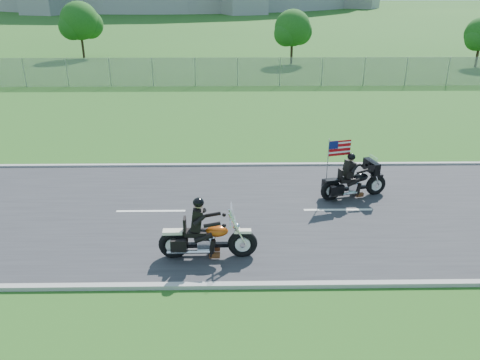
{
  "coord_description": "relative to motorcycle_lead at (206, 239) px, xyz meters",
  "views": [
    {
      "loc": [
        0.64,
        -13.41,
        6.73
      ],
      "look_at": [
        0.85,
        0.0,
        1.1
      ],
      "focal_mm": 35.0,
      "sensor_mm": 36.0,
      "label": 1
    }
  ],
  "objects": [
    {
      "name": "curb_south",
      "position": [
        0.08,
        -1.35,
        -0.5
      ],
      "size": [
        120.0,
        0.18,
        0.12
      ],
      "primitive_type": "cube",
      "color": "#9E9B93",
      "rests_on": "ground"
    },
    {
      "name": "tree_fence_mid",
      "position": [
        -13.87,
        36.74,
        2.75
      ],
      "size": [
        3.96,
        3.69,
        5.3
      ],
      "color": "#382316",
      "rests_on": "ground"
    },
    {
      "name": "motorcycle_lead",
      "position": [
        0.0,
        0.0,
        0.0
      ],
      "size": [
        2.61,
        0.63,
        1.76
      ],
      "rotation": [
        0.0,
        0.0,
        0.01
      ],
      "color": "black",
      "rests_on": "ground"
    },
    {
      "name": "curb_north",
      "position": [
        0.08,
        6.75,
        -0.5
      ],
      "size": [
        120.0,
        0.18,
        0.12
      ],
      "primitive_type": "cube",
      "color": "#9E9B93",
      "rests_on": "ground"
    },
    {
      "name": "road",
      "position": [
        0.08,
        2.7,
        -0.53
      ],
      "size": [
        120.0,
        8.0,
        0.04
      ],
      "primitive_type": "cube",
      "color": "#28282B",
      "rests_on": "ground"
    },
    {
      "name": "motorcycle_follow",
      "position": [
        4.78,
        3.7,
        0.0
      ],
      "size": [
        2.38,
        1.07,
        2.02
      ],
      "rotation": [
        0.0,
        0.0,
        0.26
      ],
      "color": "black",
      "rests_on": "ground"
    },
    {
      "name": "ground",
      "position": [
        0.08,
        2.7,
        -0.55
      ],
      "size": [
        420.0,
        420.0,
        0.0
      ],
      "primitive_type": "plane",
      "color": "#1D4716",
      "rests_on": "ground"
    },
    {
      "name": "tree_fence_near",
      "position": [
        6.12,
        32.74,
        2.42
      ],
      "size": [
        3.52,
        3.28,
        4.75
      ],
      "color": "#382316",
      "rests_on": "ground"
    },
    {
      "name": "fence",
      "position": [
        -4.92,
        22.7,
        0.45
      ],
      "size": [
        60.0,
        0.03,
        2.0
      ],
      "primitive_type": "cube",
      "color": "gray",
      "rests_on": "ground"
    }
  ]
}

